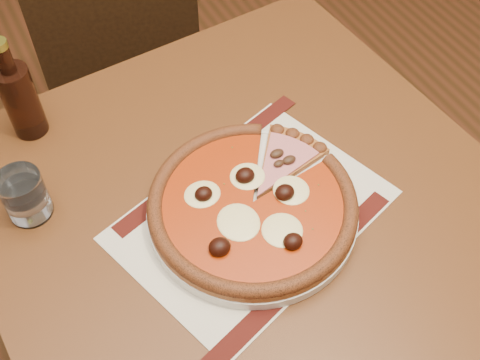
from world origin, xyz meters
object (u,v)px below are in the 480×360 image
object	(u,v)px
chair_far	(123,50)
pizza	(253,204)
plate	(252,211)
water_glass	(25,196)
bottle	(20,98)
table	(245,235)

from	to	relation	value
chair_far	pizza	world-z (taller)	chair_far
plate	pizza	bearing A→B (deg)	-148.24
water_glass	chair_far	bearing A→B (deg)	61.15
chair_far	bottle	distance (m)	0.65
plate	pizza	xyz separation A→B (m)	(-0.00, -0.00, 0.02)
chair_far	bottle	bearing A→B (deg)	72.83
table	pizza	xyz separation A→B (m)	(-0.00, -0.03, 0.13)
pizza	water_glass	world-z (taller)	water_glass
pizza	bottle	bearing A→B (deg)	126.58
table	bottle	size ratio (longest dim) A/B	4.48
plate	pizza	distance (m)	0.02
water_glass	plate	bearing A→B (deg)	-29.14
plate	water_glass	distance (m)	0.34
table	chair_far	distance (m)	0.78
plate	bottle	xyz separation A→B (m)	(-0.25, 0.34, 0.06)
bottle	plate	bearing A→B (deg)	-53.38
chair_far	pizza	size ratio (longest dim) A/B	2.57
table	plate	size ratio (longest dim) A/B	2.66
table	chair_far	xyz separation A→B (m)	(0.04, 0.76, -0.18)
table	bottle	world-z (taller)	bottle
pizza	bottle	distance (m)	0.42
chair_far	plate	world-z (taller)	chair_far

